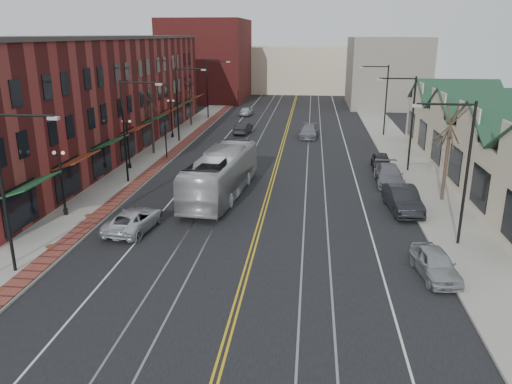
% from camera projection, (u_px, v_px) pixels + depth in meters
% --- Properties ---
extents(ground, '(160.00, 160.00, 0.00)m').
position_uv_depth(ground, '(242.00, 285.00, 23.83)').
color(ground, black).
rests_on(ground, ground).
extents(sidewalk_left, '(4.00, 120.00, 0.15)m').
position_uv_depth(sidewalk_left, '(139.00, 169.00, 44.02)').
color(sidewalk_left, gray).
rests_on(sidewalk_left, ground).
extents(sidewalk_right, '(4.00, 120.00, 0.15)m').
position_uv_depth(sidewalk_right, '(418.00, 177.00, 41.49)').
color(sidewalk_right, gray).
rests_on(sidewalk_right, ground).
extents(building_left, '(10.00, 50.00, 11.00)m').
position_uv_depth(building_left, '(90.00, 97.00, 49.75)').
color(building_left, maroon).
rests_on(building_left, ground).
extents(building_right, '(8.00, 36.00, 4.60)m').
position_uv_depth(building_right, '(497.00, 153.00, 40.18)').
color(building_right, beige).
rests_on(building_right, ground).
extents(backdrop_left, '(14.00, 18.00, 14.00)m').
position_uv_depth(backdrop_left, '(207.00, 60.00, 89.72)').
color(backdrop_left, maroon).
rests_on(backdrop_left, ground).
extents(backdrop_mid, '(22.00, 14.00, 9.00)m').
position_uv_depth(backdrop_mid, '(298.00, 69.00, 103.00)').
color(backdrop_mid, beige).
rests_on(backdrop_mid, ground).
extents(backdrop_right, '(12.00, 16.00, 11.00)m').
position_uv_depth(backdrop_right, '(386.00, 72.00, 82.17)').
color(backdrop_right, slate).
rests_on(backdrop_right, ground).
extents(streetlight_l_0, '(3.33, 0.25, 8.00)m').
position_uv_depth(streetlight_l_0, '(9.00, 177.00, 23.47)').
color(streetlight_l_0, black).
rests_on(streetlight_l_0, sidewalk_left).
extents(streetlight_l_1, '(3.33, 0.25, 8.00)m').
position_uv_depth(streetlight_l_1, '(129.00, 121.00, 38.63)').
color(streetlight_l_1, black).
rests_on(streetlight_l_1, sidewalk_left).
extents(streetlight_l_2, '(3.33, 0.25, 8.00)m').
position_uv_depth(streetlight_l_2, '(181.00, 97.00, 53.79)').
color(streetlight_l_2, black).
rests_on(streetlight_l_2, sidewalk_left).
extents(streetlight_l_3, '(3.33, 0.25, 8.00)m').
position_uv_depth(streetlight_l_3, '(210.00, 83.00, 68.95)').
color(streetlight_l_3, black).
rests_on(streetlight_l_3, sidewalk_left).
extents(streetlight_r_0, '(3.33, 0.25, 8.00)m').
position_uv_depth(streetlight_r_0, '(460.00, 159.00, 26.83)').
color(streetlight_r_0, black).
rests_on(streetlight_r_0, sidewalk_right).
extents(streetlight_r_1, '(3.33, 0.25, 8.00)m').
position_uv_depth(streetlight_r_1, '(407.00, 114.00, 41.99)').
color(streetlight_r_1, black).
rests_on(streetlight_r_1, sidewalk_right).
extents(streetlight_r_2, '(3.33, 0.25, 8.00)m').
position_uv_depth(streetlight_r_2, '(383.00, 93.00, 57.15)').
color(streetlight_r_2, black).
rests_on(streetlight_r_2, sidewalk_right).
extents(lamppost_l_1, '(0.84, 0.28, 4.27)m').
position_uv_depth(lamppost_l_1, '(62.00, 185.00, 32.09)').
color(lamppost_l_1, black).
rests_on(lamppost_l_1, sidewalk_left).
extents(lamppost_l_2, '(0.84, 0.28, 4.27)m').
position_uv_depth(lamppost_l_2, '(128.00, 145.00, 43.46)').
color(lamppost_l_2, black).
rests_on(lamppost_l_2, sidewalk_left).
extents(lamppost_l_3, '(0.84, 0.28, 4.27)m').
position_uv_depth(lamppost_l_3, '(172.00, 119.00, 56.72)').
color(lamppost_l_3, black).
rests_on(lamppost_l_3, sidewalk_left).
extents(tree_left_near, '(1.78, 1.37, 6.48)m').
position_uv_depth(tree_left_near, '(152.00, 119.00, 48.72)').
color(tree_left_near, '#382B21').
rests_on(tree_left_near, sidewalk_left).
extents(tree_left_far, '(1.66, 1.28, 6.02)m').
position_uv_depth(tree_left_far, '(190.00, 101.00, 63.95)').
color(tree_left_far, '#382B21').
rests_on(tree_left_far, sidewalk_left).
extents(tree_right_mid, '(1.90, 1.46, 6.93)m').
position_uv_depth(tree_right_mid, '(447.00, 150.00, 34.64)').
color(tree_right_mid, '#382B21').
rests_on(tree_right_mid, sidewalk_right).
extents(manhole_mid, '(0.60, 0.60, 0.02)m').
position_uv_depth(manhole_mid, '(51.00, 246.00, 27.80)').
color(manhole_mid, '#592D19').
rests_on(manhole_mid, sidewalk_left).
extents(manhole_far, '(0.60, 0.60, 0.02)m').
position_uv_depth(manhole_far, '(89.00, 215.00, 32.54)').
color(manhole_far, '#592D19').
rests_on(manhole_far, sidewalk_left).
extents(traffic_signal, '(0.18, 0.15, 3.80)m').
position_uv_depth(traffic_signal, '(166.00, 135.00, 46.97)').
color(traffic_signal, black).
rests_on(traffic_signal, sidewalk_left).
extents(transit_bus, '(3.96, 12.25, 3.35)m').
position_uv_depth(transit_bus, '(221.00, 174.00, 36.41)').
color(transit_bus, '#BBBBBD').
rests_on(transit_bus, ground).
extents(parked_suv, '(2.82, 5.12, 1.36)m').
position_uv_depth(parked_suv, '(134.00, 220.00, 30.32)').
color(parked_suv, silver).
rests_on(parked_suv, ground).
extents(parked_car_a, '(2.15, 4.25, 1.39)m').
position_uv_depth(parked_car_a, '(435.00, 263.00, 24.50)').
color(parked_car_a, '#9C9EA2').
rests_on(parked_car_a, ground).
extents(parked_car_b, '(2.22, 5.23, 1.68)m').
position_uv_depth(parked_car_b, '(403.00, 200.00, 33.50)').
color(parked_car_b, black).
rests_on(parked_car_b, ground).
extents(parked_car_c, '(2.20, 5.20, 1.50)m').
position_uv_depth(parked_car_c, '(389.00, 175.00, 39.67)').
color(parked_car_c, slate).
rests_on(parked_car_c, ground).
extents(parked_car_d, '(1.82, 4.13, 1.38)m').
position_uv_depth(parked_car_d, '(381.00, 161.00, 44.22)').
color(parked_car_d, black).
rests_on(parked_car_d, ground).
extents(distant_car_left, '(1.95, 4.42, 1.41)m').
position_uv_depth(distant_car_left, '(243.00, 128.00, 59.75)').
color(distant_car_left, black).
rests_on(distant_car_left, ground).
extents(distant_car_right, '(2.20, 4.92, 1.40)m').
position_uv_depth(distant_car_right, '(309.00, 131.00, 57.69)').
color(distant_car_right, slate).
rests_on(distant_car_right, ground).
extents(distant_car_far, '(1.86, 3.99, 1.32)m').
position_uv_depth(distant_car_far, '(246.00, 111.00, 73.28)').
color(distant_car_far, '#B1B3B8').
rests_on(distant_car_far, ground).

